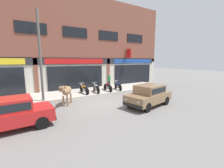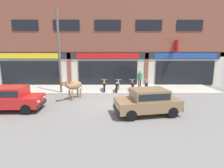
{
  "view_description": "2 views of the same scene",
  "coord_description": "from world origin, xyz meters",
  "px_view_note": "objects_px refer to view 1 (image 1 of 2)",
  "views": [
    {
      "loc": [
        -5.2,
        -9.35,
        3.14
      ],
      "look_at": [
        1.3,
        1.0,
        1.2
      ],
      "focal_mm": 24.0,
      "sensor_mm": 36.0,
      "label": 1
    },
    {
      "loc": [
        0.29,
        -11.46,
        3.52
      ],
      "look_at": [
        0.38,
        1.0,
        1.15
      ],
      "focal_mm": 28.0,
      "sensor_mm": 36.0,
      "label": 2
    }
  ],
  "objects_px": {
    "motorcycle_3": "(118,86)",
    "utility_pole": "(40,56)",
    "motorcycle_1": "(96,88)",
    "cow": "(67,91)",
    "car_1": "(10,112)",
    "pedestrian": "(109,79)",
    "motorcycle_2": "(108,87)",
    "car_0": "(149,94)",
    "motorcycle_0": "(84,89)"
  },
  "relations": [
    {
      "from": "motorcycle_2",
      "to": "motorcycle_3",
      "type": "height_order",
      "value": "same"
    },
    {
      "from": "car_1",
      "to": "motorcycle_1",
      "type": "xyz_separation_m",
      "value": [
        6.52,
        4.47,
        -0.25
      ]
    },
    {
      "from": "motorcycle_2",
      "to": "utility_pole",
      "type": "height_order",
      "value": "utility_pole"
    },
    {
      "from": "car_1",
      "to": "motorcycle_0",
      "type": "height_order",
      "value": "car_1"
    },
    {
      "from": "motorcycle_1",
      "to": "pedestrian",
      "type": "relative_size",
      "value": 1.13
    },
    {
      "from": "car_1",
      "to": "motorcycle_3",
      "type": "xyz_separation_m",
      "value": [
        8.98,
        4.47,
        -0.25
      ]
    },
    {
      "from": "motorcycle_1",
      "to": "motorcycle_3",
      "type": "xyz_separation_m",
      "value": [
        2.46,
        -0.0,
        0.0
      ]
    },
    {
      "from": "motorcycle_2",
      "to": "pedestrian",
      "type": "height_order",
      "value": "pedestrian"
    },
    {
      "from": "motorcycle_2",
      "to": "pedestrian",
      "type": "bearing_deg",
      "value": 52.86
    },
    {
      "from": "motorcycle_0",
      "to": "motorcycle_3",
      "type": "bearing_deg",
      "value": -2.68
    },
    {
      "from": "motorcycle_3",
      "to": "utility_pole",
      "type": "relative_size",
      "value": 0.28
    },
    {
      "from": "motorcycle_0",
      "to": "cow",
      "type": "bearing_deg",
      "value": -135.4
    },
    {
      "from": "car_0",
      "to": "utility_pole",
      "type": "relative_size",
      "value": 0.59
    },
    {
      "from": "car_0",
      "to": "motorcycle_2",
      "type": "distance_m",
      "value": 5.28
    },
    {
      "from": "motorcycle_0",
      "to": "motorcycle_3",
      "type": "relative_size",
      "value": 1.01
    },
    {
      "from": "car_1",
      "to": "motorcycle_2",
      "type": "height_order",
      "value": "car_1"
    },
    {
      "from": "motorcycle_2",
      "to": "utility_pole",
      "type": "relative_size",
      "value": 0.28
    },
    {
      "from": "motorcycle_3",
      "to": "motorcycle_1",
      "type": "bearing_deg",
      "value": 179.96
    },
    {
      "from": "cow",
      "to": "motorcycle_2",
      "type": "bearing_deg",
      "value": 23.99
    },
    {
      "from": "motorcycle_1",
      "to": "utility_pole",
      "type": "height_order",
      "value": "utility_pole"
    },
    {
      "from": "motorcycle_2",
      "to": "pedestrian",
      "type": "distance_m",
      "value": 1.41
    },
    {
      "from": "cow",
      "to": "car_1",
      "type": "xyz_separation_m",
      "value": [
        -3.24,
        -2.51,
        -0.19
      ]
    },
    {
      "from": "motorcycle_2",
      "to": "utility_pole",
      "type": "xyz_separation_m",
      "value": [
        -5.92,
        -0.62,
        2.85
      ]
    },
    {
      "from": "cow",
      "to": "motorcycle_2",
      "type": "distance_m",
      "value": 5.02
    },
    {
      "from": "motorcycle_1",
      "to": "motorcycle_0",
      "type": "bearing_deg",
      "value": 171.59
    },
    {
      "from": "motorcycle_3",
      "to": "utility_pole",
      "type": "height_order",
      "value": "utility_pole"
    },
    {
      "from": "car_0",
      "to": "pedestrian",
      "type": "relative_size",
      "value": 2.37
    },
    {
      "from": "pedestrian",
      "to": "utility_pole",
      "type": "bearing_deg",
      "value": -166.21
    },
    {
      "from": "cow",
      "to": "car_1",
      "type": "height_order",
      "value": "cow"
    },
    {
      "from": "motorcycle_3",
      "to": "utility_pole",
      "type": "bearing_deg",
      "value": -175.57
    },
    {
      "from": "cow",
      "to": "pedestrian",
      "type": "distance_m",
      "value": 6.16
    },
    {
      "from": "cow",
      "to": "car_1",
      "type": "bearing_deg",
      "value": -142.23
    },
    {
      "from": "car_1",
      "to": "utility_pole",
      "type": "xyz_separation_m",
      "value": [
        1.89,
        3.92,
        2.6
      ]
    },
    {
      "from": "car_0",
      "to": "pedestrian",
      "type": "xyz_separation_m",
      "value": [
        0.57,
        6.29,
        0.35
      ]
    },
    {
      "from": "car_1",
      "to": "utility_pole",
      "type": "relative_size",
      "value": 0.57
    },
    {
      "from": "cow",
      "to": "pedestrian",
      "type": "bearing_deg",
      "value": 29.75
    },
    {
      "from": "motorcycle_3",
      "to": "pedestrian",
      "type": "height_order",
      "value": "pedestrian"
    },
    {
      "from": "pedestrian",
      "to": "utility_pole",
      "type": "xyz_separation_m",
      "value": [
        -6.69,
        -1.64,
        2.25
      ]
    },
    {
      "from": "car_0",
      "to": "car_1",
      "type": "relative_size",
      "value": 1.04
    },
    {
      "from": "utility_pole",
      "to": "pedestrian",
      "type": "bearing_deg",
      "value": 13.79
    },
    {
      "from": "motorcycle_0",
      "to": "motorcycle_2",
      "type": "height_order",
      "value": "same"
    },
    {
      "from": "cow",
      "to": "car_1",
      "type": "distance_m",
      "value": 4.1
    },
    {
      "from": "motorcycle_3",
      "to": "utility_pole",
      "type": "distance_m",
      "value": 7.66
    },
    {
      "from": "pedestrian",
      "to": "car_1",
      "type": "bearing_deg",
      "value": -147.04
    },
    {
      "from": "car_1",
      "to": "motorcycle_1",
      "type": "relative_size",
      "value": 2.03
    },
    {
      "from": "car_1",
      "to": "motorcycle_3",
      "type": "distance_m",
      "value": 10.04
    },
    {
      "from": "motorcycle_3",
      "to": "cow",
      "type": "bearing_deg",
      "value": -161.15
    },
    {
      "from": "motorcycle_2",
      "to": "car_1",
      "type": "bearing_deg",
      "value": -149.8
    },
    {
      "from": "motorcycle_0",
      "to": "motorcycle_3",
      "type": "xyz_separation_m",
      "value": [
        3.58,
        -0.17,
        0.0
      ]
    },
    {
      "from": "car_0",
      "to": "motorcycle_3",
      "type": "xyz_separation_m",
      "value": [
        0.97,
        5.19,
        -0.25
      ]
    }
  ]
}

